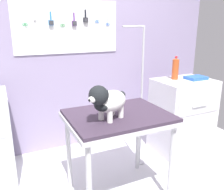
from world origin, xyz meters
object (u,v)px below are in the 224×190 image
(grooming_table, at_px, (118,123))
(soda_bottle, at_px, (175,69))
(dog, at_px, (107,101))
(cabinet_right, at_px, (182,115))
(grooming_arm, at_px, (141,104))

(grooming_table, distance_m, soda_bottle, 1.19)
(dog, bearing_deg, cabinet_right, 22.67)
(dog, distance_m, cabinet_right, 1.46)
(grooming_table, relative_size, cabinet_right, 0.97)
(grooming_arm, xyz_separation_m, cabinet_right, (0.66, 0.07, -0.26))
(grooming_table, distance_m, dog, 0.30)
(grooming_arm, height_order, cabinet_right, grooming_arm)
(grooming_table, height_order, dog, dog)
(grooming_arm, distance_m, soda_bottle, 0.67)
(grooming_table, height_order, cabinet_right, cabinet_right)
(cabinet_right, distance_m, soda_bottle, 0.60)
(grooming_table, xyz_separation_m, soda_bottle, (1.03, 0.52, 0.32))
(dog, height_order, soda_bottle, soda_bottle)
(dog, relative_size, soda_bottle, 1.49)
(grooming_arm, height_order, dog, grooming_arm)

